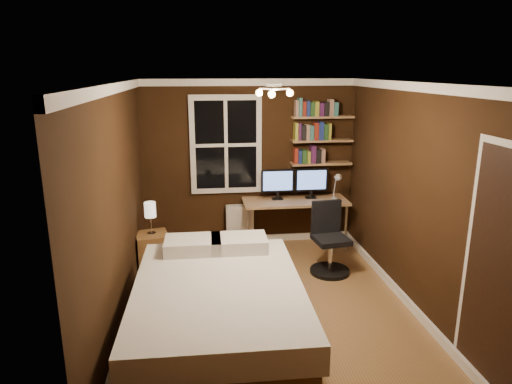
{
  "coord_description": "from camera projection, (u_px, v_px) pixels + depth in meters",
  "views": [
    {
      "loc": [
        -0.75,
        -4.63,
        2.63
      ],
      "look_at": [
        -0.11,
        0.45,
        1.25
      ],
      "focal_mm": 32.0,
      "sensor_mm": 36.0,
      "label": 1
    }
  ],
  "objects": [
    {
      "name": "nightstand",
      "position": [
        153.0,
        252.0,
        6.12
      ],
      "size": [
        0.49,
        0.49,
        0.52
      ],
      "primitive_type": "cube",
      "rotation": [
        0.0,
        0.0,
        0.21
      ],
      "color": "brown",
      "rests_on": "ground"
    },
    {
      "name": "books_row_middle",
      "position": [
        322.0,
        132.0,
        6.79
      ],
      "size": [
        0.54,
        0.16,
        0.23
      ],
      "primitive_type": null,
      "color": "navy",
      "rests_on": "bookshelf_middle"
    },
    {
      "name": "bookshelf_upper",
      "position": [
        323.0,
        117.0,
        6.73
      ],
      "size": [
        0.92,
        0.22,
        0.03
      ],
      "primitive_type": "cube",
      "color": "#9E744C",
      "rests_on": "wall_back"
    },
    {
      "name": "monitor_left",
      "position": [
        278.0,
        184.0,
        6.79
      ],
      "size": [
        0.49,
        0.12,
        0.46
      ],
      "primitive_type": null,
      "color": "black",
      "rests_on": "desk"
    },
    {
      "name": "desk",
      "position": [
        295.0,
        204.0,
        6.82
      ],
      "size": [
        1.56,
        0.59,
        0.74
      ],
      "color": "#9E744C",
      "rests_on": "ground"
    },
    {
      "name": "books_row_upper",
      "position": [
        323.0,
        108.0,
        6.7
      ],
      "size": [
        0.6,
        0.16,
        0.23
      ],
      "primitive_type": null,
      "color": "#275223",
      "rests_on": "bookshelf_upper"
    },
    {
      "name": "wall_left",
      "position": [
        118.0,
        208.0,
        4.69
      ],
      "size": [
        0.04,
        4.2,
        2.5
      ],
      "primitive_type": "cube",
      "color": "black",
      "rests_on": "ground"
    },
    {
      "name": "monitor_right",
      "position": [
        311.0,
        183.0,
        6.86
      ],
      "size": [
        0.49,
        0.12,
        0.46
      ],
      "primitive_type": null,
      "color": "black",
      "rests_on": "desk"
    },
    {
      "name": "wall_back",
      "position": [
        249.0,
        164.0,
        6.9
      ],
      "size": [
        3.2,
        0.04,
        2.5
      ],
      "primitive_type": "cube",
      "color": "black",
      "rests_on": "ground"
    },
    {
      "name": "desk_lamp",
      "position": [
        336.0,
        186.0,
        6.74
      ],
      "size": [
        0.14,
        0.32,
        0.44
      ],
      "primitive_type": null,
      "color": "silver",
      "rests_on": "desk"
    },
    {
      "name": "books_row_lower",
      "position": [
        321.0,
        155.0,
        6.88
      ],
      "size": [
        0.42,
        0.16,
        0.23
      ],
      "primitive_type": null,
      "color": "maroon",
      "rests_on": "bookshelf_lower"
    },
    {
      "name": "ceiling",
      "position": [
        272.0,
        83.0,
        4.56
      ],
      "size": [
        3.2,
        4.2,
        0.02
      ],
      "primitive_type": "cube",
      "color": "white",
      "rests_on": "wall_back"
    },
    {
      "name": "wall_right",
      "position": [
        413.0,
        197.0,
        5.08
      ],
      "size": [
        0.04,
        4.2,
        2.5
      ],
      "primitive_type": "cube",
      "color": "black",
      "rests_on": "ground"
    },
    {
      "name": "bookshelf_lower",
      "position": [
        321.0,
        163.0,
        6.91
      ],
      "size": [
        0.92,
        0.22,
        0.03
      ],
      "primitive_type": "cube",
      "color": "#9E744C",
      "rests_on": "wall_back"
    },
    {
      "name": "radiator",
      "position": [
        240.0,
        225.0,
        7.01
      ],
      "size": [
        0.42,
        0.15,
        0.63
      ],
      "primitive_type": "cube",
      "color": "silver",
      "rests_on": "ground"
    },
    {
      "name": "floor",
      "position": [
        270.0,
        307.0,
        5.21
      ],
      "size": [
        4.2,
        4.2,
        0.0
      ],
      "primitive_type": "plane",
      "color": "brown",
      "rests_on": "ground"
    },
    {
      "name": "bed",
      "position": [
        219.0,
        309.0,
        4.53
      ],
      "size": [
        1.67,
        2.29,
        0.77
      ],
      "rotation": [
        0.0,
        0.0,
        -0.02
      ],
      "color": "brown",
      "rests_on": "ground"
    },
    {
      "name": "bookshelf_middle",
      "position": [
        322.0,
        140.0,
        6.82
      ],
      "size": [
        0.92,
        0.22,
        0.03
      ],
      "primitive_type": "cube",
      "color": "#9E744C",
      "rests_on": "wall_back"
    },
    {
      "name": "ceiling_fixture",
      "position": [
        274.0,
        93.0,
        4.49
      ],
      "size": [
        0.44,
        0.44,
        0.18
      ],
      "primitive_type": null,
      "color": "beige",
      "rests_on": "ceiling"
    },
    {
      "name": "office_chair",
      "position": [
        329.0,
        246.0,
        6.05
      ],
      "size": [
        0.53,
        0.53,
        0.95
      ],
      "rotation": [
        0.0,
        0.0,
        0.13
      ],
      "color": "black",
      "rests_on": "ground"
    },
    {
      "name": "door",
      "position": [
        497.0,
        276.0,
        3.65
      ],
      "size": [
        0.03,
        0.82,
        2.05
      ],
      "primitive_type": null,
      "color": "black",
      "rests_on": "ground"
    },
    {
      "name": "bedside_lamp",
      "position": [
        151.0,
        218.0,
        6.0
      ],
      "size": [
        0.15,
        0.15,
        0.44
      ],
      "primitive_type": null,
      "color": "white",
      "rests_on": "nightstand"
    },
    {
      "name": "window",
      "position": [
        226.0,
        145.0,
        6.74
      ],
      "size": [
        1.06,
        0.06,
        1.46
      ],
      "primitive_type": "cube",
      "color": "white",
      "rests_on": "wall_back"
    }
  ]
}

